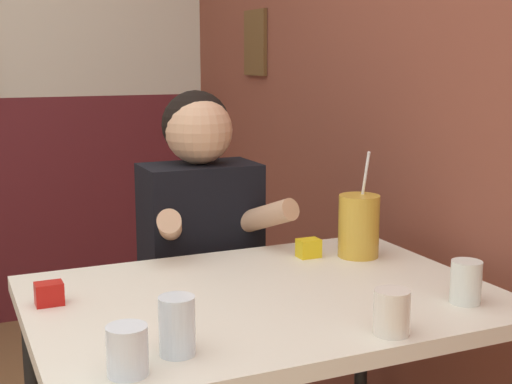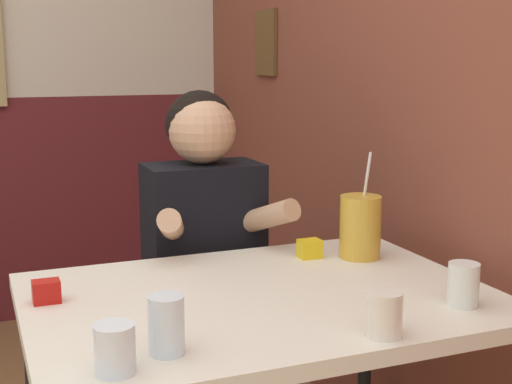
{
  "view_description": "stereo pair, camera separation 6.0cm",
  "coord_description": "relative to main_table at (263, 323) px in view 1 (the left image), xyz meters",
  "views": [
    {
      "loc": [
        0.0,
        -1.1,
        1.29
      ],
      "look_at": [
        0.7,
        0.47,
        0.96
      ],
      "focal_mm": 50.0,
      "sensor_mm": 36.0,
      "label": 1
    },
    {
      "loc": [
        0.06,
        -1.12,
        1.29
      ],
      "look_at": [
        0.7,
        0.47,
        0.96
      ],
      "focal_mm": 50.0,
      "sensor_mm": 36.0,
      "label": 2
    }
  ],
  "objects": [
    {
      "name": "brick_wall_right",
      "position": [
        0.64,
        0.91,
        0.67
      ],
      "size": [
        0.08,
        4.45,
        2.7
      ],
      "color": "brown",
      "rests_on": "ground_plane"
    },
    {
      "name": "person_seated",
      "position": [
        0.04,
        0.54,
        -0.06
      ],
      "size": [
        0.42,
        0.4,
        1.19
      ],
      "color": "black",
      "rests_on": "ground_plane"
    },
    {
      "name": "glass_by_brick",
      "position": [
        -0.29,
        -0.24,
        0.12
      ],
      "size": [
        0.07,
        0.07,
        0.11
      ],
      "color": "silver",
      "rests_on": "main_table"
    },
    {
      "name": "cocktail_pitcher",
      "position": [
        0.37,
        0.18,
        0.16
      ],
      "size": [
        0.11,
        0.11,
        0.29
      ],
      "color": "gold",
      "rests_on": "main_table"
    },
    {
      "name": "glass_near_pitcher",
      "position": [
        -0.39,
        -0.29,
        0.11
      ],
      "size": [
        0.07,
        0.07,
        0.09
      ],
      "color": "silver",
      "rests_on": "main_table"
    },
    {
      "name": "condiment_ketchup",
      "position": [
        -0.46,
        0.12,
        0.09
      ],
      "size": [
        0.06,
        0.04,
        0.05
      ],
      "color": "#B7140F",
      "rests_on": "main_table"
    },
    {
      "name": "glass_center",
      "position": [
        0.38,
        -0.24,
        0.12
      ],
      "size": [
        0.07,
        0.07,
        0.1
      ],
      "color": "silver",
      "rests_on": "main_table"
    },
    {
      "name": "condiment_mustard",
      "position": [
        0.24,
        0.23,
        0.09
      ],
      "size": [
        0.06,
        0.04,
        0.05
      ],
      "color": "yellow",
      "rests_on": "main_table"
    },
    {
      "name": "glass_far_side",
      "position": [
        0.13,
        -0.32,
        0.11
      ],
      "size": [
        0.07,
        0.07,
        0.09
      ],
      "color": "silver",
      "rests_on": "main_table"
    },
    {
      "name": "main_table",
      "position": [
        0.0,
        0.0,
        0.0
      ],
      "size": [
        1.05,
        0.76,
        0.75
      ],
      "color": "beige",
      "rests_on": "ground_plane"
    }
  ]
}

